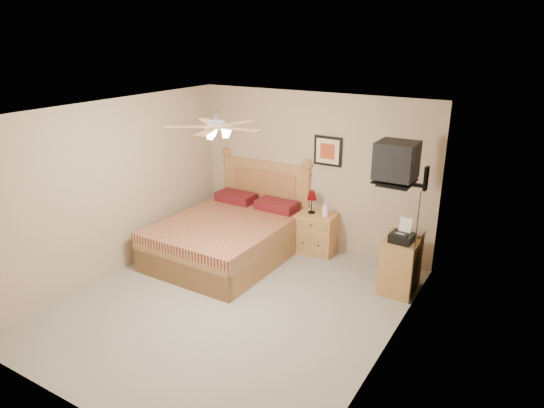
{
  "coord_description": "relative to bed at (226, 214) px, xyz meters",
  "views": [
    {
      "loc": [
        3.27,
        -4.45,
        3.35
      ],
      "look_at": [
        0.06,
        0.9,
        1.13
      ],
      "focal_mm": 32.0,
      "sensor_mm": 36.0,
      "label": 1
    }
  ],
  "objects": [
    {
      "name": "lotion_bottle",
      "position": [
        1.26,
        0.86,
        0.04
      ],
      "size": [
        0.13,
        0.13,
        0.25
      ],
      "primitive_type": "imported",
      "rotation": [
        0.0,
        0.0,
        0.42
      ],
      "color": "white",
      "rests_on": "nightstand"
    },
    {
      "name": "wall_tv",
      "position": [
        2.64,
        0.22,
        1.08
      ],
      "size": [
        0.56,
        0.46,
        0.58
      ],
      "primitive_type": null,
      "color": "black",
      "rests_on": "wall_right"
    },
    {
      "name": "table_lamp",
      "position": [
        1.0,
        0.91,
        0.1
      ],
      "size": [
        0.24,
        0.24,
        0.36
      ],
      "primitive_type": null,
      "rotation": [
        0.0,
        0.0,
        -0.24
      ],
      "color": "#4F0206",
      "rests_on": "nightstand"
    },
    {
      "name": "ceiling",
      "position": [
        0.89,
        -1.12,
        1.77
      ],
      "size": [
        4.0,
        4.5,
        0.04
      ],
      "primitive_type": "cube",
      "color": "white",
      "rests_on": "ground"
    },
    {
      "name": "wall_front",
      "position": [
        0.89,
        -3.37,
        0.52
      ],
      "size": [
        4.0,
        0.04,
        2.5
      ],
      "primitive_type": "cube",
      "color": "tan",
      "rests_on": "ground"
    },
    {
      "name": "ceiling_fan",
      "position": [
        0.89,
        -1.32,
        1.63
      ],
      "size": [
        1.14,
        1.14,
        0.28
      ],
      "primitive_type": null,
      "color": "white",
      "rests_on": "ceiling"
    },
    {
      "name": "fax_machine",
      "position": [
        2.63,
        0.27,
        0.18
      ],
      "size": [
        0.31,
        0.32,
        0.3
      ],
      "primitive_type": null,
      "rotation": [
        0.0,
        0.0,
        -0.07
      ],
      "color": "black",
      "rests_on": "dresser"
    },
    {
      "name": "wall_back",
      "position": [
        0.89,
        1.13,
        0.52
      ],
      "size": [
        4.0,
        0.04,
        2.5
      ],
      "primitive_type": "cube",
      "color": "tan",
      "rests_on": "ground"
    },
    {
      "name": "magazine_lower",
      "position": [
        2.61,
        0.61,
        0.04
      ],
      "size": [
        0.27,
        0.31,
        0.03
      ],
      "primitive_type": "imported",
      "rotation": [
        0.0,
        0.0,
        -0.3
      ],
      "color": "beige",
      "rests_on": "dresser"
    },
    {
      "name": "framed_picture",
      "position": [
        1.16,
        1.11,
        0.89
      ],
      "size": [
        0.46,
        0.04,
        0.46
      ],
      "primitive_type": "cube",
      "color": "black",
      "rests_on": "wall_back"
    },
    {
      "name": "bed",
      "position": [
        0.0,
        0.0,
        0.0
      ],
      "size": [
        1.74,
        2.27,
        1.46
      ],
      "primitive_type": null,
      "rotation": [
        0.0,
        0.0,
        -0.01
      ],
      "color": "#A9804A",
      "rests_on": "ground"
    },
    {
      "name": "floor",
      "position": [
        0.89,
        -1.12,
        -0.73
      ],
      "size": [
        4.5,
        4.5,
        0.0
      ],
      "primitive_type": "plane",
      "color": "gray",
      "rests_on": "ground"
    },
    {
      "name": "dresser",
      "position": [
        2.62,
        0.39,
        -0.35
      ],
      "size": [
        0.47,
        0.66,
        0.76
      ],
      "primitive_type": "cube",
      "rotation": [
        0.0,
        0.0,
        0.04
      ],
      "color": "#A17B44",
      "rests_on": "ground"
    },
    {
      "name": "magazine_upper",
      "position": [
        2.64,
        0.63,
        0.07
      ],
      "size": [
        0.23,
        0.3,
        0.02
      ],
      "primitive_type": "imported",
      "rotation": [
        0.0,
        0.0,
        -0.1
      ],
      "color": "gray",
      "rests_on": "magazine_lower"
    },
    {
      "name": "wall_left",
      "position": [
        -1.11,
        -1.12,
        0.52
      ],
      "size": [
        0.04,
        4.5,
        2.5
      ],
      "primitive_type": "cube",
      "color": "tan",
      "rests_on": "ground"
    },
    {
      "name": "wall_right",
      "position": [
        2.89,
        -1.12,
        0.52
      ],
      "size": [
        0.04,
        4.5,
        2.5
      ],
      "primitive_type": "cube",
      "color": "tan",
      "rests_on": "ground"
    },
    {
      "name": "nightstand",
      "position": [
        1.11,
        0.88,
        -0.41
      ],
      "size": [
        0.63,
        0.49,
        0.64
      ],
      "primitive_type": "cube",
      "rotation": [
        0.0,
        0.0,
        0.08
      ],
      "color": "#BF8B3E",
      "rests_on": "ground"
    }
  ]
}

